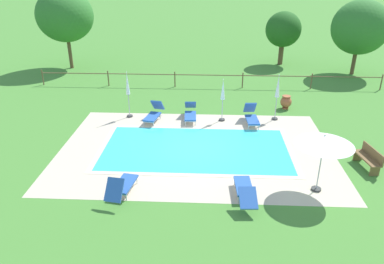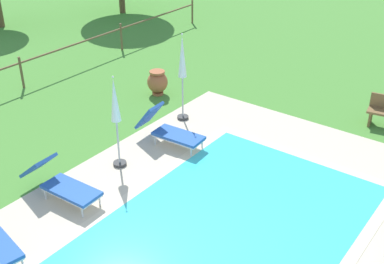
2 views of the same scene
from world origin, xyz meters
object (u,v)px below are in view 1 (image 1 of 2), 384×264
at_px(patio_umbrella_closed_row_mid_west, 128,88).
at_px(patio_umbrella_closed_row_centre, 278,91).
at_px(tree_west_mid, 283,30).
at_px(sun_lounger_north_mid, 122,186).
at_px(patio_umbrella_open_foreground, 324,140).
at_px(patio_umbrella_closed_row_west, 223,94).
at_px(wooden_bench_lawn_side, 369,158).
at_px(sun_lounger_north_far, 252,116).
at_px(sun_lounger_north_end, 245,190).
at_px(sun_lounger_south_near_corner, 190,113).
at_px(sun_lounger_north_near_steps, 154,113).
at_px(terracotta_urn_near_fence, 286,102).
at_px(tree_far_west, 65,16).
at_px(tree_centre, 360,27).

bearing_deg(patio_umbrella_closed_row_mid_west, patio_umbrella_closed_row_centre, 0.11).
bearing_deg(patio_umbrella_closed_row_mid_west, tree_west_mid, 49.73).
relative_size(sun_lounger_north_mid, tree_west_mid, 0.46).
distance_m(patio_umbrella_open_foreground, patio_umbrella_closed_row_west, 7.31).
xyz_separation_m(patio_umbrella_open_foreground, tree_west_mid, (1.77, 18.73, 0.75)).
relative_size(patio_umbrella_open_foreground, wooden_bench_lawn_side, 1.48).
height_order(sun_lounger_north_far, patio_umbrella_open_foreground, patio_umbrella_open_foreground).
distance_m(sun_lounger_north_end, sun_lounger_south_near_corner, 7.55).
xyz_separation_m(sun_lounger_north_far, sun_lounger_south_near_corner, (-3.22, 0.38, -0.02)).
xyz_separation_m(sun_lounger_north_mid, patio_umbrella_closed_row_west, (3.78, 7.15, 1.09)).
xyz_separation_m(sun_lounger_south_near_corner, patio_umbrella_closed_row_centre, (4.55, 0.23, 1.25)).
height_order(sun_lounger_north_far, patio_umbrella_closed_row_mid_west, patio_umbrella_closed_row_mid_west).
relative_size(sun_lounger_south_near_corner, patio_umbrella_open_foreground, 0.87).
bearing_deg(patio_umbrella_closed_row_west, sun_lounger_north_mid, -117.84).
distance_m(sun_lounger_north_near_steps, patio_umbrella_closed_row_mid_west, 1.92).
bearing_deg(patio_umbrella_closed_row_centre, sun_lounger_north_mid, -131.72).
relative_size(patio_umbrella_closed_row_west, patio_umbrella_closed_row_mid_west, 0.91).
relative_size(sun_lounger_north_mid, patio_umbrella_closed_row_mid_west, 0.76).
xyz_separation_m(wooden_bench_lawn_side, terracotta_urn_near_fence, (-2.14, 6.65, -0.05)).
bearing_deg(sun_lounger_north_far, sun_lounger_north_end, -97.50).
height_order(sun_lounger_north_far, tree_far_west, tree_far_west).
bearing_deg(sun_lounger_north_mid, tree_centre, 50.32).
bearing_deg(tree_west_mid, patio_umbrella_closed_row_mid_west, -130.27).
distance_m(tree_far_west, tree_centre, 21.84).
bearing_deg(patio_umbrella_open_foreground, sun_lounger_north_end, -166.65).
bearing_deg(sun_lounger_north_mid, wooden_bench_lawn_side, 14.24).
distance_m(patio_umbrella_closed_row_west, patio_umbrella_closed_row_centre, 2.87).
bearing_deg(terracotta_urn_near_fence, sun_lounger_south_near_corner, -160.81).
bearing_deg(tree_centre, sun_lounger_south_near_corner, -141.14).
distance_m(sun_lounger_north_near_steps, sun_lounger_south_near_corner, 1.95).
distance_m(patio_umbrella_open_foreground, patio_umbrella_closed_row_mid_west, 10.77).
height_order(sun_lounger_north_mid, patio_umbrella_closed_row_centre, patio_umbrella_closed_row_centre).
bearing_deg(sun_lounger_north_mid, sun_lounger_south_near_corner, 73.87).
bearing_deg(patio_umbrella_open_foreground, terracotta_urn_near_fence, 87.47).
xyz_separation_m(wooden_bench_lawn_side, tree_centre, (4.21, 14.24, 2.98)).
height_order(sun_lounger_north_mid, sun_lounger_north_far, sun_lounger_north_far).
bearing_deg(patio_umbrella_closed_row_centre, wooden_bench_lawn_side, -58.97).
distance_m(patio_umbrella_open_foreground, tree_centre, 17.42).
relative_size(sun_lounger_south_near_corner, patio_umbrella_closed_row_west, 0.87).
bearing_deg(sun_lounger_north_far, sun_lounger_north_near_steps, 178.21).
relative_size(patio_umbrella_open_foreground, tree_west_mid, 0.54).
distance_m(sun_lounger_south_near_corner, patio_umbrella_closed_row_west, 2.02).
bearing_deg(terracotta_urn_near_fence, sun_lounger_north_far, -134.08).
bearing_deg(patio_umbrella_closed_row_mid_west, terracotta_urn_near_fence, 10.81).
xyz_separation_m(sun_lounger_north_end, tree_far_west, (-12.39, 17.37, 3.69)).
bearing_deg(sun_lounger_north_end, sun_lounger_north_near_steps, 121.46).
xyz_separation_m(sun_lounger_south_near_corner, wooden_bench_lawn_side, (7.55, -4.77, 0.09)).
distance_m(patio_umbrella_closed_row_mid_west, tree_far_west, 12.27).
height_order(sun_lounger_north_near_steps, wooden_bench_lawn_side, sun_lounger_north_near_steps).
bearing_deg(patio_umbrella_closed_row_centre, terracotta_urn_near_fence, 62.49).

